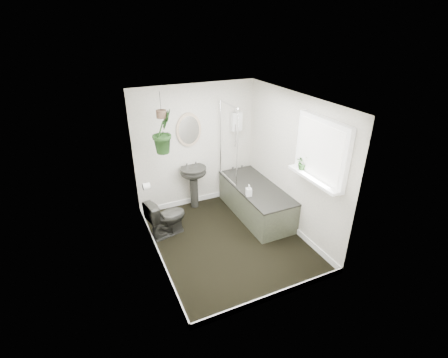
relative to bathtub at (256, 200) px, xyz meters
name	(u,v)px	position (x,y,z in m)	size (l,w,h in m)	color
floor	(228,240)	(-0.80, -0.50, -0.30)	(2.30, 2.80, 0.02)	black
ceiling	(229,99)	(-0.80, -0.50, 2.02)	(2.30, 2.80, 0.02)	white
wall_back	(196,147)	(-0.80, 0.91, 0.86)	(2.30, 0.02, 2.30)	silver
wall_front	(281,226)	(-0.80, -1.91, 0.86)	(2.30, 0.02, 2.30)	silver
wall_left	(151,193)	(-1.96, -0.50, 0.86)	(0.02, 2.80, 2.30)	silver
wall_right	(293,164)	(0.36, -0.50, 0.86)	(0.02, 2.80, 2.30)	silver
skirting	(228,237)	(-0.80, -0.50, -0.24)	(2.30, 2.80, 0.10)	white
bathtub	(256,200)	(0.00, 0.00, 0.00)	(0.72, 1.72, 0.58)	black
bath_screen	(228,144)	(-0.33, 0.49, 0.99)	(0.04, 0.72, 1.40)	silver
shower_box	(236,122)	(0.00, 0.84, 1.26)	(0.20, 0.10, 0.35)	white
oval_mirror	(189,130)	(-0.93, 0.87, 1.21)	(0.46, 0.03, 0.62)	tan
wall_sconce	(168,139)	(-1.33, 0.86, 1.11)	(0.04, 0.04, 0.22)	black
toilet_roll_holder	(146,186)	(-1.90, 0.20, 0.61)	(0.11, 0.11, 0.11)	white
window_recess	(322,150)	(0.29, -1.20, 1.36)	(0.08, 1.00, 0.90)	white
window_sill	(314,179)	(0.22, -1.20, 0.94)	(0.18, 1.00, 0.04)	white
window_blinds	(319,151)	(0.24, -1.20, 1.36)	(0.01, 0.86, 0.76)	white
toilet	(167,217)	(-1.65, 0.07, 0.04)	(0.37, 0.65, 0.66)	black
pedestal_sink	(194,187)	(-0.93, 0.74, 0.12)	(0.48, 0.41, 0.82)	black
sill_plant	(303,162)	(0.24, -0.90, 1.07)	(0.20, 0.17, 0.22)	black
hanging_plant	(163,132)	(-1.50, 0.45, 1.38)	(0.38, 0.31, 0.69)	black
soap_bottle	(249,190)	(-0.29, -0.24, 0.39)	(0.09, 0.10, 0.21)	black
hanging_pot	(161,114)	(-1.50, 0.45, 1.67)	(0.16, 0.16, 0.12)	#412F22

